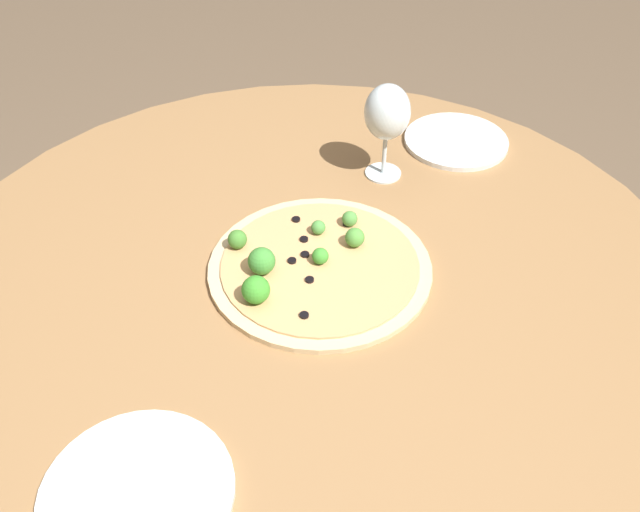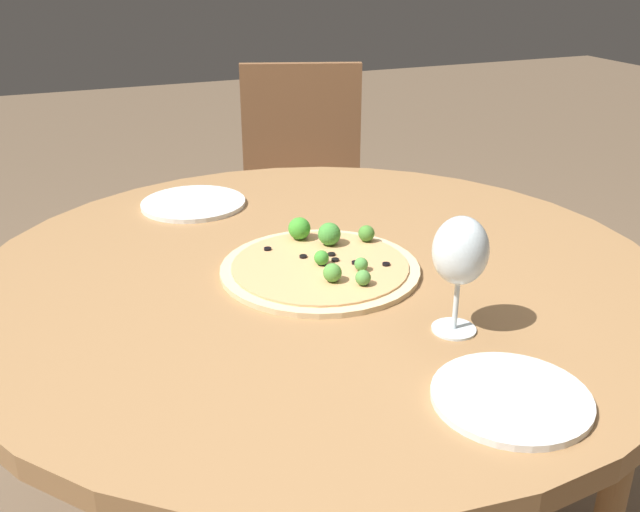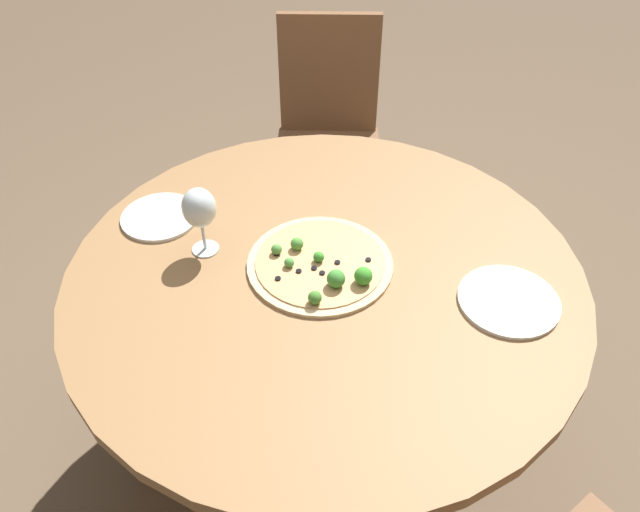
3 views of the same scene
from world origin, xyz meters
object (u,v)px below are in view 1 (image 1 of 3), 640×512
pizza (315,266)px  plate_far (456,141)px  wine_glass (387,114)px  plate_near (137,493)px

pizza → plate_far: bearing=-171.0°
pizza → wine_glass: 0.32m
plate_near → wine_glass: bearing=-161.2°
plate_far → pizza: bearing=9.0°
plate_near → plate_far: (-0.89, -0.21, 0.00)m
wine_glass → plate_far: (-0.18, 0.03, -0.12)m
wine_glass → plate_near: size_ratio=0.79×
pizza → wine_glass: bearing=-159.7°
wine_glass → plate_near: (0.70, 0.24, -0.12)m
pizza → plate_near: size_ratio=1.54×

